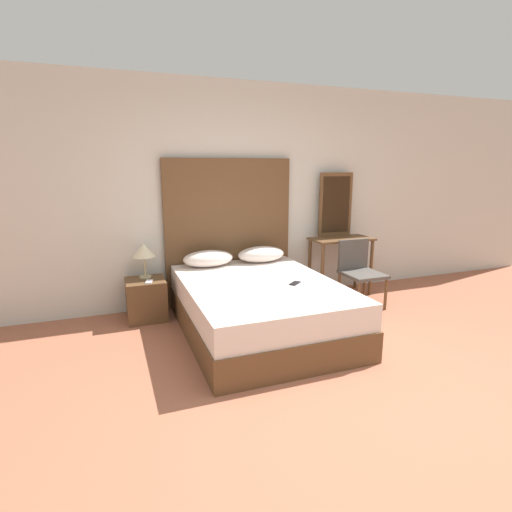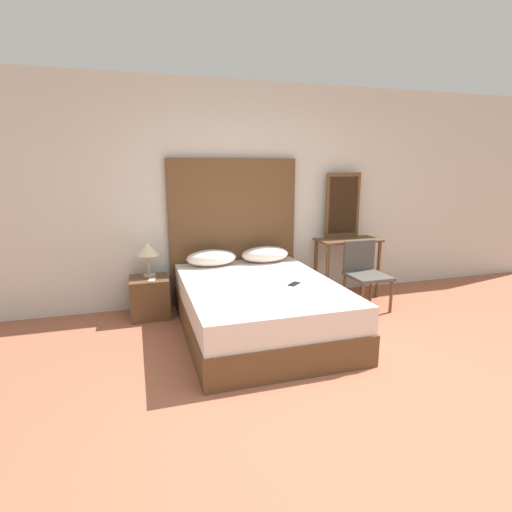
{
  "view_description": "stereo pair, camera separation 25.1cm",
  "coord_description": "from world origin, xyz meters",
  "px_view_note": "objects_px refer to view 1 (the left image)",
  "views": [
    {
      "loc": [
        -1.56,
        -2.14,
        1.7
      ],
      "look_at": [
        -0.15,
        1.63,
        0.79
      ],
      "focal_mm": 28.0,
      "sensor_mm": 36.0,
      "label": 1
    },
    {
      "loc": [
        -1.32,
        -2.22,
        1.7
      ],
      "look_at": [
        -0.15,
        1.63,
        0.79
      ],
      "focal_mm": 28.0,
      "sensor_mm": 36.0,
      "label": 2
    }
  ],
  "objects_px": {
    "nightstand": "(146,299)",
    "chair": "(359,269)",
    "bed": "(259,307)",
    "table_lamp": "(144,251)",
    "vanity_desk": "(341,250)",
    "phone_on_nightstand": "(149,282)",
    "phone_on_bed": "(295,283)"
  },
  "relations": [
    {
      "from": "bed",
      "to": "table_lamp",
      "type": "distance_m",
      "value": 1.46
    },
    {
      "from": "bed",
      "to": "table_lamp",
      "type": "xyz_separation_m",
      "value": [
        -1.05,
        0.88,
        0.5
      ]
    },
    {
      "from": "nightstand",
      "to": "vanity_desk",
      "type": "xyz_separation_m",
      "value": [
        2.54,
        0.01,
        0.38
      ]
    },
    {
      "from": "nightstand",
      "to": "chair",
      "type": "relative_size",
      "value": 0.57
    },
    {
      "from": "phone_on_bed",
      "to": "chair",
      "type": "relative_size",
      "value": 0.2
    },
    {
      "from": "nightstand",
      "to": "chair",
      "type": "distance_m",
      "value": 2.58
    },
    {
      "from": "vanity_desk",
      "to": "phone_on_bed",
      "type": "bearing_deg",
      "value": -139.52
    },
    {
      "from": "nightstand",
      "to": "chair",
      "type": "bearing_deg",
      "value": -9.36
    },
    {
      "from": "bed",
      "to": "nightstand",
      "type": "xyz_separation_m",
      "value": [
        -1.07,
        0.8,
        -0.04
      ]
    },
    {
      "from": "bed",
      "to": "phone_on_nightstand",
      "type": "bearing_deg",
      "value": 146.37
    },
    {
      "from": "phone_on_bed",
      "to": "nightstand",
      "type": "height_order",
      "value": "phone_on_bed"
    },
    {
      "from": "phone_on_nightstand",
      "to": "nightstand",
      "type": "bearing_deg",
      "value": 106.92
    },
    {
      "from": "table_lamp",
      "to": "chair",
      "type": "distance_m",
      "value": 2.59
    },
    {
      "from": "phone_on_bed",
      "to": "table_lamp",
      "type": "distance_m",
      "value": 1.75
    },
    {
      "from": "bed",
      "to": "table_lamp",
      "type": "bearing_deg",
      "value": 140.06
    },
    {
      "from": "phone_on_nightstand",
      "to": "vanity_desk",
      "type": "height_order",
      "value": "vanity_desk"
    },
    {
      "from": "bed",
      "to": "chair",
      "type": "xyz_separation_m",
      "value": [
        1.47,
        0.38,
        0.19
      ]
    },
    {
      "from": "bed",
      "to": "nightstand",
      "type": "distance_m",
      "value": 1.33
    },
    {
      "from": "vanity_desk",
      "to": "bed",
      "type": "bearing_deg",
      "value": -151.36
    },
    {
      "from": "phone_on_nightstand",
      "to": "table_lamp",
      "type": "bearing_deg",
      "value": 95.45
    },
    {
      "from": "table_lamp",
      "to": "vanity_desk",
      "type": "xyz_separation_m",
      "value": [
        2.53,
        -0.08,
        -0.16
      ]
    },
    {
      "from": "table_lamp",
      "to": "phone_on_nightstand",
      "type": "relative_size",
      "value": 2.45
    },
    {
      "from": "nightstand",
      "to": "vanity_desk",
      "type": "relative_size",
      "value": 0.56
    },
    {
      "from": "vanity_desk",
      "to": "chair",
      "type": "bearing_deg",
      "value": -90.14
    },
    {
      "from": "bed",
      "to": "table_lamp",
      "type": "height_order",
      "value": "table_lamp"
    },
    {
      "from": "phone_on_bed",
      "to": "phone_on_nightstand",
      "type": "distance_m",
      "value": 1.61
    },
    {
      "from": "nightstand",
      "to": "vanity_desk",
      "type": "bearing_deg",
      "value": 0.16
    },
    {
      "from": "vanity_desk",
      "to": "phone_on_nightstand",
      "type": "bearing_deg",
      "value": -177.38
    },
    {
      "from": "phone_on_nightstand",
      "to": "bed",
      "type": "bearing_deg",
      "value": -33.63
    },
    {
      "from": "nightstand",
      "to": "chair",
      "type": "height_order",
      "value": "chair"
    },
    {
      "from": "nightstand",
      "to": "table_lamp",
      "type": "bearing_deg",
      "value": 80.58
    },
    {
      "from": "phone_on_nightstand",
      "to": "vanity_desk",
      "type": "xyz_separation_m",
      "value": [
        2.51,
        0.11,
        0.14
      ]
    }
  ]
}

